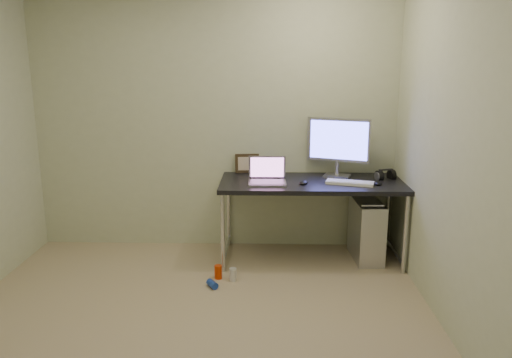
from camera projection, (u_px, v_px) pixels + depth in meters
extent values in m
plane|color=tan|center=(191.00, 335.00, 3.39)|extent=(3.50, 3.50, 0.00)
cube|color=beige|center=(215.00, 121.00, 4.81)|extent=(3.50, 0.02, 2.50)
cube|color=beige|center=(468.00, 156.00, 3.06)|extent=(0.02, 3.50, 2.50)
cube|color=black|center=(312.00, 183.00, 4.55)|extent=(1.66, 0.73, 0.04)
cylinder|color=silver|center=(223.00, 233.00, 4.34)|extent=(0.04, 0.04, 0.71)
cylinder|color=silver|center=(228.00, 211.00, 4.97)|extent=(0.04, 0.04, 0.71)
cylinder|color=silver|center=(406.00, 235.00, 4.30)|extent=(0.04, 0.04, 0.71)
cylinder|color=silver|center=(388.00, 213.00, 4.93)|extent=(0.04, 0.04, 0.71)
cylinder|color=silver|center=(226.00, 249.00, 4.72)|extent=(0.04, 0.65, 0.04)
cylinder|color=silver|center=(394.00, 251.00, 4.68)|extent=(0.04, 0.65, 0.04)
cube|color=silver|center=(366.00, 230.00, 4.66)|extent=(0.26, 0.55, 0.56)
cylinder|color=#B9B8C1|center=(373.00, 206.00, 4.38)|extent=(0.20, 0.04, 0.03)
cylinder|color=#B9B8C1|center=(363.00, 192.00, 4.81)|extent=(0.20, 0.04, 0.03)
cylinder|color=black|center=(356.00, 208.00, 4.92)|extent=(0.01, 0.16, 0.69)
cylinder|color=black|center=(366.00, 211.00, 4.90)|extent=(0.02, 0.11, 0.71)
cylinder|color=red|center=(218.00, 272.00, 4.26)|extent=(0.07, 0.07, 0.12)
cylinder|color=silver|center=(233.00, 275.00, 4.22)|extent=(0.06, 0.06, 0.11)
cylinder|color=#1C3DA6|center=(212.00, 284.00, 4.10)|extent=(0.11, 0.12, 0.06)
cube|color=#B9B8C1|center=(267.00, 183.00, 4.44)|extent=(0.34, 0.24, 0.02)
cube|color=slate|center=(267.00, 182.00, 4.44)|extent=(0.30, 0.20, 0.00)
cube|color=gray|center=(267.00, 167.00, 4.54)|extent=(0.34, 0.05, 0.22)
cube|color=#844B7E|center=(267.00, 167.00, 4.54)|extent=(0.30, 0.04, 0.19)
cube|color=#B9B8C1|center=(337.00, 176.00, 4.72)|extent=(0.28, 0.24, 0.02)
cylinder|color=#B9B8C1|center=(337.00, 168.00, 4.73)|extent=(0.04, 0.04, 0.13)
cube|color=#B9B8C1|center=(338.00, 140.00, 4.66)|extent=(0.57, 0.24, 0.41)
cube|color=#4E51EC|center=(339.00, 140.00, 4.63)|extent=(0.51, 0.19, 0.35)
cube|color=white|center=(350.00, 183.00, 4.43)|extent=(0.44, 0.25, 0.03)
ellipsoid|color=black|center=(378.00, 183.00, 4.41)|extent=(0.08, 0.11, 0.03)
ellipsoid|color=black|center=(303.00, 182.00, 4.44)|extent=(0.10, 0.13, 0.04)
cylinder|color=black|center=(378.00, 176.00, 4.62)|extent=(0.07, 0.11, 0.11)
cylinder|color=black|center=(392.00, 176.00, 4.62)|extent=(0.07, 0.11, 0.11)
cube|color=black|center=(386.00, 170.00, 4.61)|extent=(0.14, 0.06, 0.01)
cube|color=black|center=(247.00, 163.00, 4.87)|extent=(0.24, 0.09, 0.19)
cylinder|color=silver|center=(269.00, 169.00, 4.83)|extent=(0.01, 0.01, 0.09)
cylinder|color=white|center=(269.00, 164.00, 4.82)|extent=(0.04, 0.04, 0.04)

